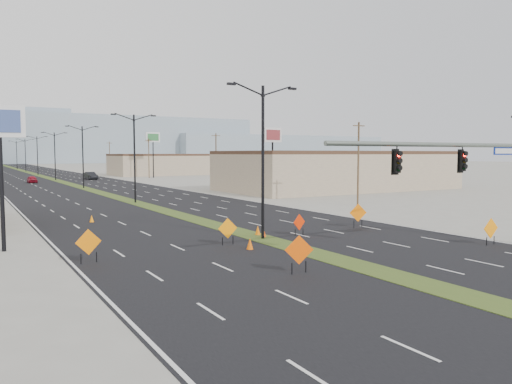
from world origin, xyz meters
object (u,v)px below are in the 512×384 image
streetlight_1 (135,155)px  streetlight_4 (37,154)px  streetlight_0 (263,157)px  streetlight_3 (55,154)px  streetlight_5 (25,154)px  cone_0 (250,244)px  cone_3 (92,219)px  construction_sign_0 (88,243)px  streetlight_2 (83,155)px  car_left (32,179)px  construction_sign_4 (491,229)px  streetlight_6 (17,154)px  construction_sign_2 (228,229)px  cone_2 (258,230)px  construction_sign_1 (299,251)px  construction_sign_5 (358,213)px  signal_mast (483,168)px  pole_sign_east_near (273,140)px  pole_sign_east_far (153,140)px  construction_sign_3 (299,223)px  car_mid (91,176)px

streetlight_1 → streetlight_4: 84.00m
streetlight_0 → streetlight_3: (0.00, 84.00, 0.00)m
streetlight_5 → cone_0: size_ratio=14.65×
streetlight_1 → cone_3: size_ratio=16.29×
construction_sign_0 → streetlight_0: bearing=3.4°
streetlight_2 → car_left: 21.07m
streetlight_0 → streetlight_2: 56.00m
streetlight_3 → construction_sign_4: 93.75m
streetlight_6 → car_left: (-5.47, -92.21, -4.75)m
streetlight_2 → streetlight_5: (0.00, 84.00, 0.00)m
car_left → construction_sign_4: construction_sign_4 is taller
construction_sign_2 → cone_2: bearing=36.7°
construction_sign_1 → cone_3: construction_sign_1 is taller
construction_sign_5 → car_left: bearing=119.7°
streetlight_2 → cone_0: bearing=-92.5°
car_left → cone_2: 74.59m
streetlight_5 → streetlight_6: size_ratio=1.00×
signal_mast → streetlight_6: bearing=92.8°
cone_2 → pole_sign_east_near: bearing=55.9°
signal_mast → construction_sign_2: 15.27m
streetlight_6 → cone_0: 170.80m
signal_mast → construction_sign_1: (-12.05, 1.00, -3.71)m
cone_2 → cone_3: cone_2 is taller
construction_sign_4 → pole_sign_east_far: bearing=86.2°
streetlight_2 → construction_sign_5: (8.89, -55.34, -4.34)m
pole_sign_east_near → cone_2: bearing=-130.7°
construction_sign_2 → pole_sign_east_near: size_ratio=0.18×
signal_mast → streetlight_5: size_ratio=1.63×
pole_sign_east_far → car_left: bearing=-170.6°
construction_sign_1 → construction_sign_4: (14.44, -0.00, -0.09)m
pole_sign_east_near → cone_3: bearing=-156.0°
cone_0 → pole_sign_east_near: bearing=55.7°
streetlight_3 → construction_sign_1: bearing=-92.1°
signal_mast → streetlight_0: streetlight_0 is taller
streetlight_5 → construction_sign_3: 140.17m
construction_sign_2 → signal_mast: bearing=-34.4°
streetlight_6 → cone_2: size_ratio=14.70×
construction_sign_4 → construction_sign_5: bearing=104.5°
construction_sign_2 → streetlight_6: bearing=93.3°
streetlight_4 → construction_sign_3: streetlight_4 is taller
construction_sign_2 → construction_sign_5: 11.96m
car_left → construction_sign_3: 76.31m
signal_mast → streetlight_5: (-8.56, 150.00, 0.63)m
streetlight_2 → construction_sign_0: 58.99m
construction_sign_0 → construction_sign_2: size_ratio=1.07×
car_mid → construction_sign_1: bearing=-102.3°
signal_mast → construction_sign_5: 11.29m
pole_sign_east_near → streetlight_3: bearing=104.1°
construction_sign_0 → streetlight_4: bearing=79.2°
streetlight_4 → construction_sign_4: streetlight_4 is taller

